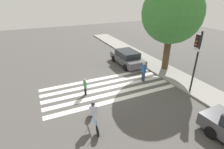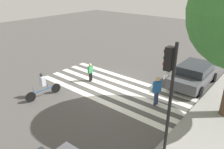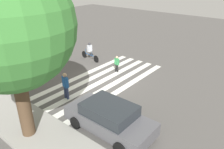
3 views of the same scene
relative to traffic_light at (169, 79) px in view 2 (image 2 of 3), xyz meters
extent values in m
plane|color=#4C4947|center=(-3.18, -5.18, -3.22)|extent=(60.00, 60.00, 0.00)
cube|color=gray|center=(-3.18, 1.07, -3.15)|extent=(36.00, 2.50, 0.14)
cube|color=silver|center=(-4.96, -5.18, -3.21)|extent=(0.45, 10.00, 0.01)
cube|color=silver|center=(-4.07, -5.18, -3.21)|extent=(0.45, 10.00, 0.01)
cube|color=silver|center=(-3.18, -5.18, -3.21)|extent=(0.45, 10.00, 0.01)
cube|color=silver|center=(-2.29, -5.18, -3.21)|extent=(0.45, 10.00, 0.01)
cube|color=silver|center=(-1.39, -5.18, -3.21)|extent=(0.45, 10.00, 0.01)
cylinder|color=black|center=(0.00, 0.13, -0.92)|extent=(0.12, 0.12, 4.59)
cube|color=black|center=(0.00, -0.08, 0.76)|extent=(0.32, 0.26, 0.84)
cube|color=silver|center=(0.00, -0.08, 0.16)|extent=(0.60, 0.02, 0.16)
sphere|color=#590F0F|center=(0.00, -0.24, 0.99)|extent=(0.15, 0.15, 0.15)
sphere|color=#59470F|center=(0.00, -0.24, 0.76)|extent=(0.15, 0.15, 0.15)
sphere|color=red|center=(0.00, -0.24, 0.52)|extent=(0.15, 0.15, 0.15)
cylinder|color=navy|center=(-3.17, -1.98, -2.81)|extent=(0.15, 0.15, 0.81)
cylinder|color=navy|center=(-2.96, -1.98, -2.81)|extent=(0.15, 0.15, 0.81)
cube|color=#1E5199|center=(-3.06, -1.98, -2.09)|extent=(0.51, 0.32, 0.64)
sphere|color=tan|center=(-3.06, -1.98, -1.64)|extent=(0.25, 0.25, 0.25)
cylinder|color=black|center=(-3.07, -7.05, -2.91)|extent=(0.12, 0.12, 0.62)
cylinder|color=black|center=(-2.90, -7.05, -2.91)|extent=(0.12, 0.12, 0.62)
cube|color=#338C4C|center=(-2.98, -7.05, -2.35)|extent=(0.37, 0.18, 0.49)
sphere|color=tan|center=(-2.98, -7.05, -2.01)|extent=(0.19, 0.19, 0.19)
cylinder|color=black|center=(1.26, -7.66, -2.91)|extent=(0.62, 0.11, 0.62)
cylinder|color=black|center=(-0.38, -7.48, -2.91)|extent=(0.62, 0.11, 0.62)
cube|color=#1E4C8C|center=(0.44, -7.57, -2.74)|extent=(1.39, 0.19, 0.04)
cylinder|color=#1E4C8C|center=(0.15, -7.54, -2.58)|extent=(0.03, 0.03, 0.32)
cylinder|color=#1E4C8C|center=(1.05, -7.64, -2.54)|extent=(0.03, 0.03, 0.40)
cube|color=silver|center=(0.44, -7.57, -2.14)|extent=(0.28, 0.42, 0.55)
sphere|color=#333338|center=(0.44, -7.57, -1.75)|extent=(0.22, 0.22, 0.22)
cube|color=#4C4C51|center=(-7.01, -1.35, -2.63)|extent=(4.45, 1.90, 0.66)
cube|color=#23282D|center=(-7.01, -1.35, -2.03)|extent=(2.45, 1.74, 0.54)
cylinder|color=black|center=(-5.62, -0.42, -2.90)|extent=(0.64, 0.20, 0.64)
cylinder|color=black|center=(-5.63, -2.27, -2.90)|extent=(0.64, 0.20, 0.64)
cylinder|color=black|center=(-8.38, -0.42, -2.90)|extent=(0.64, 0.20, 0.64)
cylinder|color=black|center=(-8.39, -2.27, -2.90)|extent=(0.64, 0.20, 0.64)
camera|label=1|loc=(7.87, -9.84, 3.58)|focal=28.00mm
camera|label=2|loc=(6.73, 2.93, 3.21)|focal=35.00mm
camera|label=3|loc=(-12.53, 5.19, 3.79)|focal=35.00mm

